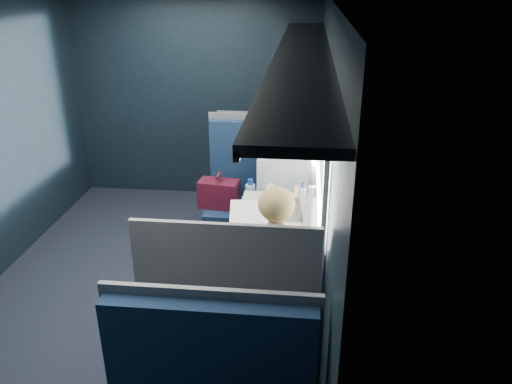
# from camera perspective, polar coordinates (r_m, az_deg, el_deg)

# --- Properties ---
(ground) EXTENTS (2.80, 4.20, 0.01)m
(ground) POSITION_cam_1_polar(r_m,az_deg,el_deg) (4.42, -11.91, -10.94)
(ground) COLOR black
(room_shell) EXTENTS (3.00, 4.40, 2.40)m
(room_shell) POSITION_cam_1_polar(r_m,az_deg,el_deg) (3.79, -13.44, 7.88)
(room_shell) COLOR black
(room_shell) RESTS_ON ground
(table) EXTENTS (0.62, 1.00, 0.74)m
(table) POSITION_cam_1_polar(r_m,az_deg,el_deg) (3.89, 1.95, -3.95)
(table) COLOR #54565E
(table) RESTS_ON ground
(seat_bay_near) EXTENTS (1.09, 0.62, 1.26)m
(seat_bay_near) POSITION_cam_1_polar(r_m,az_deg,el_deg) (4.79, 0.22, -1.59)
(seat_bay_near) COLOR #0B1A32
(seat_bay_near) RESTS_ON ground
(seat_bay_far) EXTENTS (1.04, 0.62, 1.26)m
(seat_bay_far) POSITION_cam_1_polar(r_m,az_deg,el_deg) (3.31, -2.49, -14.65)
(seat_bay_far) COLOR #0B1A32
(seat_bay_far) RESTS_ON ground
(seat_row_front) EXTENTS (1.04, 0.51, 1.16)m
(seat_row_front) POSITION_cam_1_polar(r_m,az_deg,el_deg) (5.64, 1.36, 2.26)
(seat_row_front) COLOR #0B1A32
(seat_row_front) RESTS_ON ground
(man) EXTENTS (0.53, 0.56, 1.32)m
(man) POSITION_cam_1_polar(r_m,az_deg,el_deg) (4.50, 3.45, 0.74)
(man) COLOR black
(man) RESTS_ON ground
(woman) EXTENTS (0.53, 0.56, 1.32)m
(woman) POSITION_cam_1_polar(r_m,az_deg,el_deg) (3.24, 2.27, -8.75)
(woman) COLOR black
(woman) RESTS_ON ground
(papers) EXTENTS (0.63, 0.83, 0.01)m
(papers) POSITION_cam_1_polar(r_m,az_deg,el_deg) (3.80, 0.98, -3.33)
(papers) COLOR white
(papers) RESTS_ON table
(laptop) EXTENTS (0.23, 0.30, 0.22)m
(laptop) POSITION_cam_1_polar(r_m,az_deg,el_deg) (3.87, 4.40, -1.89)
(laptop) COLOR silver
(laptop) RESTS_ON table
(bottle_small) EXTENTS (0.06, 0.06, 0.20)m
(bottle_small) POSITION_cam_1_polar(r_m,az_deg,el_deg) (4.04, 5.34, -0.37)
(bottle_small) COLOR silver
(bottle_small) RESTS_ON table
(cup) EXTENTS (0.07, 0.07, 0.09)m
(cup) POSITION_cam_1_polar(r_m,az_deg,el_deg) (4.23, 6.41, 0.07)
(cup) COLOR white
(cup) RESTS_ON table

